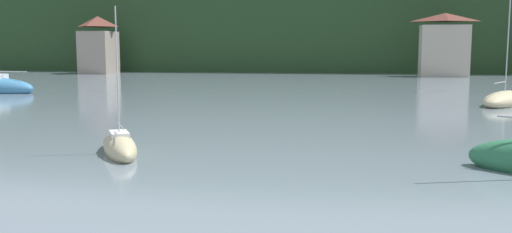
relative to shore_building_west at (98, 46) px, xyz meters
The scene contains 5 objects.
wooded_hillside 47.18m from the shore_building_west, 54.97° to the left, with size 352.00×56.41×49.54m.
shore_building_west is the anchor object (origin of this frame).
shore_building_westcentral 47.30m from the shore_building_west, ahead, with size 6.25×3.17×8.07m.
sailboat_far_1 57.97m from the shore_building_west, 38.33° to the right, with size 5.08×6.61×8.68m.
sailboat_mid_3 62.19m from the shore_building_west, 64.79° to the right, with size 3.01×4.17×5.68m.
Camera 1 is at (3.03, 26.29, 3.98)m, focal length 38.98 mm.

